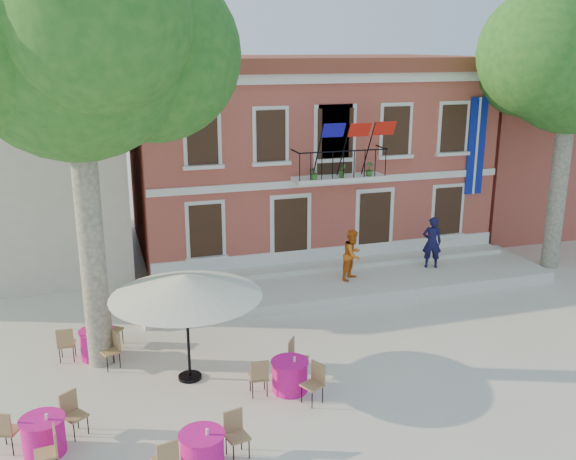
# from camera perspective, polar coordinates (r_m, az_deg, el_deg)

# --- Properties ---
(ground) EXTENTS (90.00, 90.00, 0.00)m
(ground) POSITION_cam_1_polar(r_m,az_deg,el_deg) (17.70, 4.82, -10.45)
(ground) COLOR beige
(ground) RESTS_ON ground
(main_building) EXTENTS (13.50, 9.59, 7.50)m
(main_building) POSITION_cam_1_polar(r_m,az_deg,el_deg) (26.25, 0.99, 7.05)
(main_building) COLOR #B04E3F
(main_building) RESTS_ON ground
(neighbor_east) EXTENTS (9.40, 9.40, 6.40)m
(neighbor_east) POSITION_cam_1_polar(r_m,az_deg,el_deg) (32.88, 20.86, 6.85)
(neighbor_east) COLOR #B04E3F
(neighbor_east) RESTS_ON ground
(terrace) EXTENTS (14.00, 3.40, 0.30)m
(terrace) POSITION_cam_1_polar(r_m,az_deg,el_deg) (22.08, 5.44, -4.52)
(terrace) COLOR silver
(terrace) RESTS_ON ground
(plane_tree_west) EXTENTS (5.46, 5.46, 10.73)m
(plane_tree_west) POSITION_cam_1_polar(r_m,az_deg,el_deg) (15.75, -18.53, 15.42)
(plane_tree_west) COLOR #A59E84
(plane_tree_west) RESTS_ON ground
(plane_tree_east) EXTENTS (5.10, 5.10, 10.01)m
(plane_tree_east) POSITION_cam_1_polar(r_m,az_deg,el_deg) (24.56, 24.02, 13.56)
(plane_tree_east) COLOR #A59E84
(plane_tree_east) RESTS_ON ground
(patio_umbrella) EXTENTS (3.63, 3.63, 2.70)m
(patio_umbrella) POSITION_cam_1_polar(r_m,az_deg,el_deg) (15.37, -9.08, -4.94)
(patio_umbrella) COLOR black
(patio_umbrella) RESTS_ON ground
(pedestrian_navy) EXTENTS (0.79, 0.65, 1.84)m
(pedestrian_navy) POSITION_cam_1_polar(r_m,az_deg,el_deg) (23.15, 12.67, -1.08)
(pedestrian_navy) COLOR #111037
(pedestrian_navy) RESTS_ON terrace
(pedestrian_orange) EXTENTS (1.06, 1.04, 1.72)m
(pedestrian_orange) POSITION_cam_1_polar(r_m,az_deg,el_deg) (21.57, 5.78, -2.19)
(pedestrian_orange) COLOR orange
(pedestrian_orange) RESTS_ON terrace
(cafe_table_0) EXTENTS (1.86, 1.72, 0.95)m
(cafe_table_0) POSITION_cam_1_polar(r_m,az_deg,el_deg) (14.29, -20.92, -16.56)
(cafe_table_0) COLOR #F01683
(cafe_table_0) RESTS_ON ground
(cafe_table_1) EXTENTS (1.69, 1.87, 0.95)m
(cafe_table_1) POSITION_cam_1_polar(r_m,az_deg,el_deg) (15.50, 0.16, -12.69)
(cafe_table_1) COLOR #F01683
(cafe_table_1) RESTS_ON ground
(cafe_table_2) EXTENTS (1.97, 0.90, 0.95)m
(cafe_table_2) POSITION_cam_1_polar(r_m,az_deg,el_deg) (13.11, -7.63, -18.80)
(cafe_table_2) COLOR #F01683
(cafe_table_2) RESTS_ON ground
(cafe_table_3) EXTENTS (1.71, 1.86, 0.95)m
(cafe_table_3) POSITION_cam_1_polar(r_m,az_deg,el_deg) (17.72, -16.63, -9.54)
(cafe_table_3) COLOR #F01683
(cafe_table_3) RESTS_ON ground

